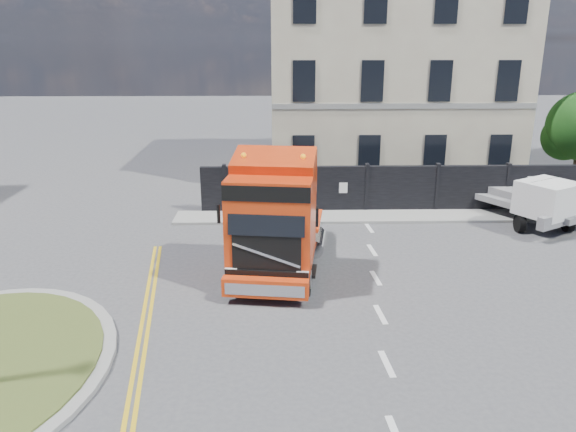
{
  "coord_description": "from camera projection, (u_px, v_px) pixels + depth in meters",
  "views": [
    {
      "loc": [
        0.14,
        -13.95,
        7.11
      ],
      "look_at": [
        0.53,
        2.78,
        1.8
      ],
      "focal_mm": 35.0,
      "sensor_mm": 36.0,
      "label": 1
    }
  ],
  "objects": [
    {
      "name": "truck",
      "position": [
        275.0,
        222.0,
        17.18
      ],
      "size": [
        3.23,
        6.7,
        3.86
      ],
      "rotation": [
        0.0,
        0.0,
        -0.14
      ],
      "color": "black",
      "rests_on": "ground"
    },
    {
      "name": "hoarding_fence",
      "position": [
        426.0,
        189.0,
        23.86
      ],
      "size": [
        18.8,
        0.25,
        2.0
      ],
      "color": "black",
      "rests_on": "ground"
    },
    {
      "name": "ground",
      "position": [
        271.0,
        309.0,
        15.44
      ],
      "size": [
        120.0,
        120.0,
        0.0
      ],
      "primitive_type": "plane",
      "color": "#424244",
      "rests_on": "ground"
    },
    {
      "name": "pavement_far",
      "position": [
        417.0,
        216.0,
        23.27
      ],
      "size": [
        20.0,
        1.6,
        0.12
      ],
      "primitive_type": "cube",
      "color": "gray",
      "rests_on": "ground"
    },
    {
      "name": "georgian_building",
      "position": [
        386.0,
        65.0,
        29.55
      ],
      "size": [
        12.3,
        10.3,
        12.8
      ],
      "color": "beige",
      "rests_on": "ground"
    },
    {
      "name": "flatbed_pickup",
      "position": [
        540.0,
        201.0,
        21.82
      ],
      "size": [
        4.04,
        5.24,
        1.97
      ],
      "rotation": [
        0.0,
        0.0,
        0.54
      ],
      "color": "slate",
      "rests_on": "ground"
    }
  ]
}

